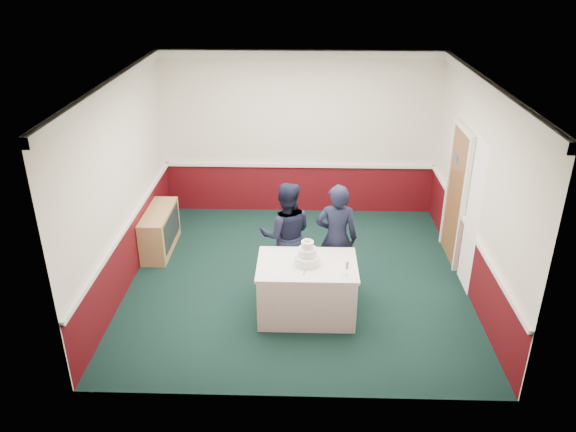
{
  "coord_description": "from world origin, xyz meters",
  "views": [
    {
      "loc": [
        0.08,
        -7.31,
        4.52
      ],
      "look_at": [
        -0.13,
        -0.1,
        1.1
      ],
      "focal_mm": 35.0,
      "sensor_mm": 36.0,
      "label": 1
    }
  ],
  "objects_px": {
    "cake_table": "(307,289)",
    "person_man": "(286,235)",
    "sideboard": "(160,230)",
    "cake_knife": "(305,271)",
    "person_woman": "(336,238)",
    "wedding_cake": "(307,256)",
    "champagne_flute": "(347,266)"
  },
  "relations": [
    {
      "from": "champagne_flute",
      "to": "person_man",
      "type": "bearing_deg",
      "value": 127.07
    },
    {
      "from": "sideboard",
      "to": "wedding_cake",
      "type": "distance_m",
      "value": 3.04
    },
    {
      "from": "wedding_cake",
      "to": "sideboard",
      "type": "bearing_deg",
      "value": 143.9
    },
    {
      "from": "cake_table",
      "to": "cake_knife",
      "type": "height_order",
      "value": "cake_knife"
    },
    {
      "from": "person_woman",
      "to": "cake_knife",
      "type": "bearing_deg",
      "value": 65.49
    },
    {
      "from": "wedding_cake",
      "to": "person_man",
      "type": "distance_m",
      "value": 0.85
    },
    {
      "from": "person_man",
      "to": "wedding_cake",
      "type": "bearing_deg",
      "value": 107.33
    },
    {
      "from": "cake_table",
      "to": "person_man",
      "type": "height_order",
      "value": "person_man"
    },
    {
      "from": "sideboard",
      "to": "cake_table",
      "type": "height_order",
      "value": "cake_table"
    },
    {
      "from": "cake_table",
      "to": "wedding_cake",
      "type": "relative_size",
      "value": 3.63
    },
    {
      "from": "wedding_cake",
      "to": "person_man",
      "type": "relative_size",
      "value": 0.23
    },
    {
      "from": "sideboard",
      "to": "cake_knife",
      "type": "relative_size",
      "value": 5.45
    },
    {
      "from": "champagne_flute",
      "to": "cake_table",
      "type": "bearing_deg",
      "value": 150.75
    },
    {
      "from": "cake_knife",
      "to": "person_woman",
      "type": "xyz_separation_m",
      "value": [
        0.45,
        0.86,
        0.03
      ]
    },
    {
      "from": "cake_table",
      "to": "wedding_cake",
      "type": "distance_m",
      "value": 0.5
    },
    {
      "from": "cake_knife",
      "to": "person_woman",
      "type": "distance_m",
      "value": 0.97
    },
    {
      "from": "cake_knife",
      "to": "person_woman",
      "type": "relative_size",
      "value": 0.13
    },
    {
      "from": "sideboard",
      "to": "cake_knife",
      "type": "xyz_separation_m",
      "value": [
        2.39,
        -1.96,
        0.44
      ]
    },
    {
      "from": "sideboard",
      "to": "champagne_flute",
      "type": "xyz_separation_m",
      "value": [
        2.92,
        -2.04,
        0.58
      ]
    },
    {
      "from": "sideboard",
      "to": "cake_table",
      "type": "xyz_separation_m",
      "value": [
        2.42,
        -1.76,
        0.05
      ]
    },
    {
      "from": "person_woman",
      "to": "sideboard",
      "type": "bearing_deg",
      "value": -18.44
    },
    {
      "from": "cake_table",
      "to": "person_woman",
      "type": "xyz_separation_m",
      "value": [
        0.42,
        0.66,
        0.42
      ]
    },
    {
      "from": "cake_table",
      "to": "person_man",
      "type": "distance_m",
      "value": 0.93
    },
    {
      "from": "person_man",
      "to": "cake_table",
      "type": "bearing_deg",
      "value": 107.33
    },
    {
      "from": "wedding_cake",
      "to": "person_man",
      "type": "xyz_separation_m",
      "value": [
        -0.3,
        0.78,
        -0.09
      ]
    },
    {
      "from": "sideboard",
      "to": "person_woman",
      "type": "relative_size",
      "value": 0.73
    },
    {
      "from": "champagne_flute",
      "to": "person_man",
      "type": "xyz_separation_m",
      "value": [
        -0.8,
        1.06,
        -0.12
      ]
    },
    {
      "from": "sideboard",
      "to": "wedding_cake",
      "type": "height_order",
      "value": "wedding_cake"
    },
    {
      "from": "cake_table",
      "to": "sideboard",
      "type": "bearing_deg",
      "value": 143.9
    },
    {
      "from": "cake_knife",
      "to": "wedding_cake",
      "type": "bearing_deg",
      "value": 91.59
    },
    {
      "from": "wedding_cake",
      "to": "cake_knife",
      "type": "distance_m",
      "value": 0.23
    },
    {
      "from": "cake_knife",
      "to": "champagne_flute",
      "type": "distance_m",
      "value": 0.55
    }
  ]
}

